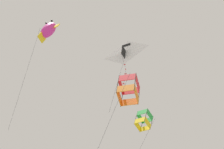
{
  "coord_description": "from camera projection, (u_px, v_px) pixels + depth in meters",
  "views": [
    {
      "loc": [
        -19.55,
        -15.79,
        17.11
      ],
      "look_at": [
        -0.04,
        -3.48,
        30.17
      ],
      "focal_mm": 57.23,
      "sensor_mm": 36.0,
      "label": 1
    }
  ],
  "objects": [
    {
      "name": "kite_fish_low_drifter",
      "position": [
        48.0,
        30.0,
        26.83
      ],
      "size": [
        2.55,
        1.86,
        9.34
      ],
      "rotation": [
        0.52,
        0.0,
        1.59
      ],
      "color": "#DB2D93"
    },
    {
      "name": "kite_box_near_left",
      "position": [
        128.0,
        90.0,
        20.79
      ],
      "size": [
        3.69,
        3.99,
        7.86
      ],
      "rotation": [
        0.44,
        0.0,
        1.85
      ],
      "color": "red"
    },
    {
      "name": "kite_delta_near_right",
      "position": [
        125.0,
        52.0,
        26.4
      ],
      "size": [
        1.38,
        2.77,
        5.84
      ],
      "rotation": [
        0.25,
        0.0,
        1.62
      ],
      "color": "white"
    },
    {
      "name": "kite_box_highest",
      "position": [
        144.0,
        120.0,
        31.92
      ],
      "size": [
        3.15,
        3.13,
        7.26
      ],
      "rotation": [
        0.46,
        0.0,
        1.52
      ],
      "color": "green"
    }
  ]
}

